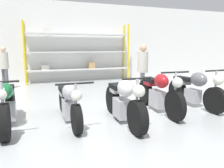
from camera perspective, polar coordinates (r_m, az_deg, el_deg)
name	(u,v)px	position (r m, az deg, el deg)	size (l,w,h in m)	color
ground_plane	(118,117)	(5.04, 1.58, -8.60)	(30.00, 30.00, 0.00)	#B2B7B7
back_wall	(71,42)	(10.51, -10.58, 10.73)	(30.00, 0.08, 3.60)	white
shelving_rack	(78,53)	(10.20, -8.87, 8.10)	(4.75, 0.63, 2.64)	yellow
motorcycle_green	(7,105)	(4.82, -25.65, -5.06)	(0.55, 2.11, 1.03)	black
motorcycle_silver	(69,102)	(4.75, -11.24, -4.67)	(0.70, 2.10, 0.95)	black
motorcycle_white	(123,101)	(4.59, 3.00, -4.59)	(0.55, 2.09, 1.04)	black
motorcycle_red	(159,92)	(5.45, 12.10, -2.18)	(0.65, 2.16, 1.07)	black
motorcycle_grey	(195,89)	(6.16, 20.89, -1.22)	(0.61, 2.01, 1.05)	black
person_browsing	(143,67)	(6.83, 8.03, 4.47)	(0.43, 0.43, 1.65)	#595960
person_near_rack	(4,64)	(9.05, -26.35, 4.61)	(0.45, 0.45, 1.60)	#595960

